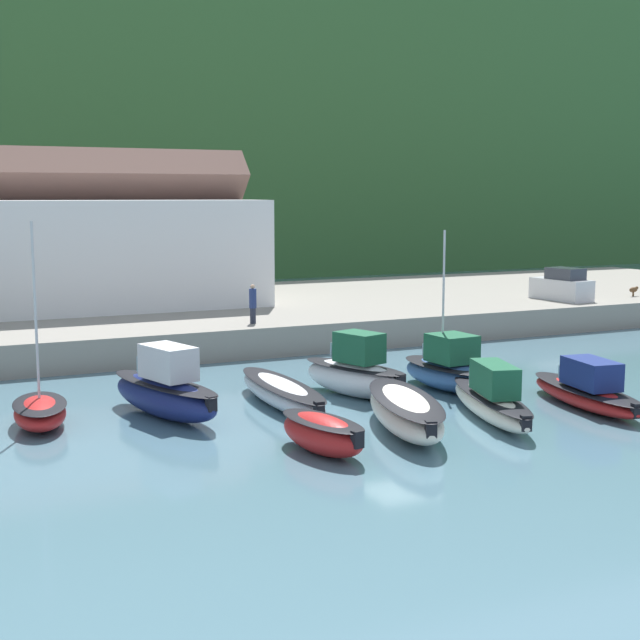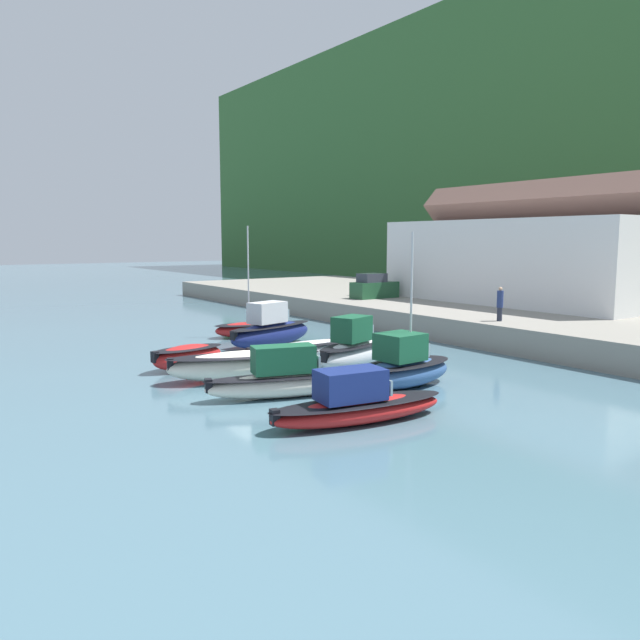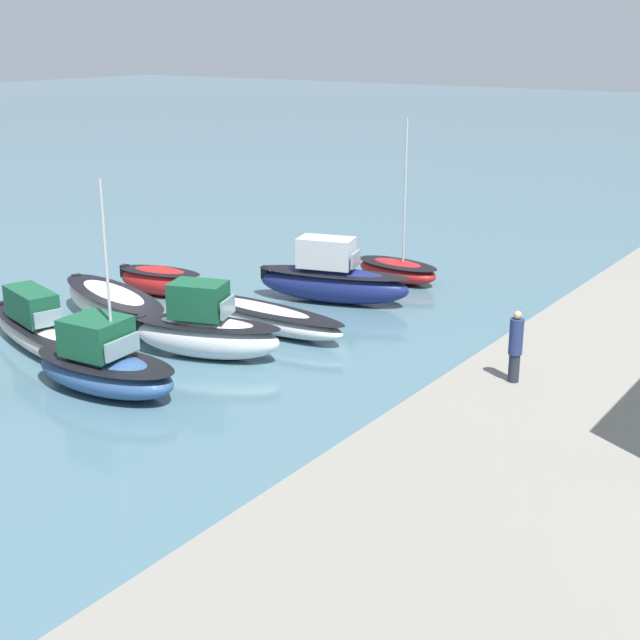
# 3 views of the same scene
# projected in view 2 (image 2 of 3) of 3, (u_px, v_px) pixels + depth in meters

# --- Properties ---
(ground_plane) EXTENTS (320.00, 320.00, 0.00)m
(ground_plane) POSITION_uv_depth(u_px,v_px,m) (257.00, 379.00, 30.10)
(ground_plane) COLOR slate
(quay_promenade) EXTENTS (91.80, 23.14, 1.64)m
(quay_promenade) POSITION_uv_depth(u_px,v_px,m) (581.00, 322.00, 45.07)
(quay_promenade) COLOR gray
(quay_promenade) RESTS_ON ground_plane
(harbor_clubhouse) EXTENTS (22.40, 12.58, 9.91)m
(harbor_clubhouse) POSITION_uv_depth(u_px,v_px,m) (532.00, 257.00, 51.49)
(harbor_clubhouse) COLOR white
(harbor_clubhouse) RESTS_ON quay_promenade
(moored_boat_0) EXTENTS (2.44, 4.53, 7.64)m
(moored_boat_0) POSITION_uv_depth(u_px,v_px,m) (245.00, 329.00, 43.19)
(moored_boat_0) COLOR red
(moored_boat_0) RESTS_ON ground_plane
(moored_boat_1) EXTENTS (3.68, 7.12, 2.86)m
(moored_boat_1) POSITION_uv_depth(u_px,v_px,m) (271.00, 330.00, 39.02)
(moored_boat_1) COLOR navy
(moored_boat_1) RESTS_ON ground_plane
(moored_boat_2) EXTENTS (1.94, 8.19, 1.07)m
(moored_boat_2) POSITION_uv_depth(u_px,v_px,m) (310.00, 349.00, 35.03)
(moored_boat_2) COLOR silver
(moored_boat_2) RESTS_ON ground_plane
(moored_boat_3) EXTENTS (3.55, 5.94, 2.80)m
(moored_boat_3) POSITION_uv_depth(u_px,v_px,m) (354.00, 350.00, 32.27)
(moored_boat_3) COLOR white
(moored_boat_3) RESTS_ON ground_plane
(moored_boat_4) EXTENTS (2.79, 5.71, 7.05)m
(moored_boat_4) POSITION_uv_depth(u_px,v_px,m) (403.00, 367.00, 28.43)
(moored_boat_4) COLOR #33568E
(moored_boat_4) RESTS_ON ground_plane
(moored_boat_5) EXTENTS (2.38, 4.34, 1.31)m
(moored_boat_5) POSITION_uv_depth(u_px,v_px,m) (188.00, 356.00, 32.28)
(moored_boat_5) COLOR red
(moored_boat_5) RESTS_ON ground_plane
(moored_boat_6) EXTENTS (4.17, 7.77, 1.43)m
(moored_boat_6) POSITION_uv_depth(u_px,v_px,m) (245.00, 365.00, 29.79)
(moored_boat_6) COLOR white
(moored_boat_6) RESTS_ON ground_plane
(moored_boat_7) EXTENTS (3.62, 7.78, 2.24)m
(moored_boat_7) POSITION_uv_depth(u_px,v_px,m) (290.00, 378.00, 26.66)
(moored_boat_7) COLOR white
(moored_boat_7) RESTS_ON ground_plane
(moored_boat_8) EXTENTS (2.93, 7.36, 2.03)m
(moored_boat_8) POSITION_uv_depth(u_px,v_px,m) (357.00, 404.00, 22.85)
(moored_boat_8) COLOR red
(moored_boat_8) RESTS_ON ground_plane
(parked_car_1) EXTENTS (1.86, 4.23, 2.16)m
(parked_car_1) POSITION_uv_depth(u_px,v_px,m) (374.00, 288.00, 54.36)
(parked_car_1) COLOR #1E4C2D
(parked_car_1) RESTS_ON quay_promenade
(person_on_quay) EXTENTS (0.40, 0.40, 2.14)m
(person_on_quay) POSITION_uv_depth(u_px,v_px,m) (500.00, 304.00, 38.87)
(person_on_quay) COLOR #232838
(person_on_quay) RESTS_ON quay_promenade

